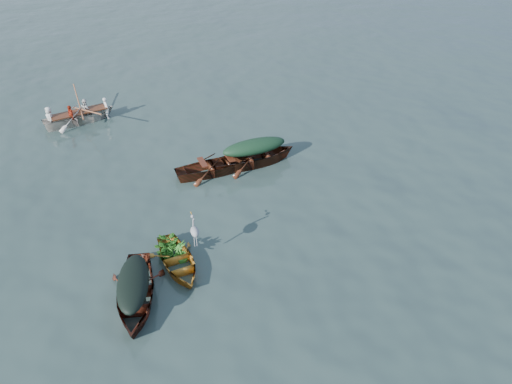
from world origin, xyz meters
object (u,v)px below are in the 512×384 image
rowed_boat (81,123)px  green_tarp_boat (254,164)px  heron (195,236)px  open_wooden_boat (217,173)px  yellow_dinghy (178,267)px  dark_covered_boat (136,302)px

rowed_boat → green_tarp_boat: bearing=-148.4°
rowed_boat → heron: (2.65, -9.75, 0.82)m
green_tarp_boat → open_wooden_boat: bearing=90.0°
green_tarp_boat → rowed_boat: 7.89m
rowed_boat → open_wooden_boat: bearing=-157.2°
yellow_dinghy → dark_covered_boat: dark_covered_boat is taller
yellow_dinghy → dark_covered_boat: 1.52m
yellow_dinghy → open_wooden_boat: 4.80m
green_tarp_boat → rowed_boat: size_ratio=1.05×
yellow_dinghy → heron: heron is taller
green_tarp_boat → open_wooden_boat: (-1.41, -0.13, 0.00)m
rowed_boat → heron: bearing=-179.4°
dark_covered_boat → heron: 2.19m
dark_covered_boat → open_wooden_boat: (3.38, 5.20, 0.00)m
yellow_dinghy → heron: 0.99m
yellow_dinghy → heron: (0.54, 0.12, 0.82)m
open_wooden_boat → heron: (-1.63, -4.17, 0.82)m
dark_covered_boat → open_wooden_boat: dark_covered_boat is taller
rowed_boat → heron: size_ratio=4.37×
green_tarp_boat → heron: bearing=139.4°
yellow_dinghy → green_tarp_boat: (3.58, 4.42, 0.00)m
dark_covered_boat → heron: heron is taller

